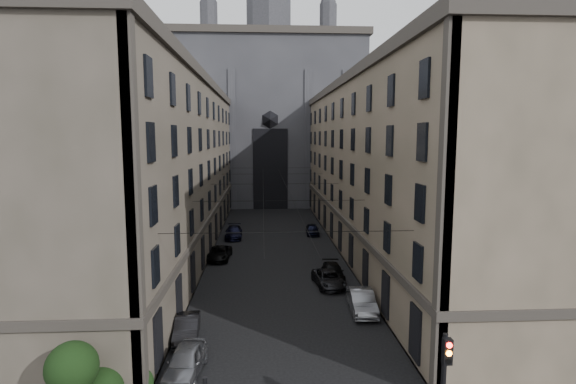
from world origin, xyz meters
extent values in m
cube|color=#383533|center=(-10.50, 36.00, 0.07)|extent=(7.00, 80.00, 0.15)
cube|color=#383533|center=(10.50, 36.00, 0.07)|extent=(7.00, 80.00, 0.15)
cube|color=#464136|center=(-13.50, 36.00, 9.00)|extent=(13.00, 60.00, 18.00)
cube|color=#38332D|center=(-13.50, 36.00, 18.40)|extent=(13.60, 60.60, 0.90)
cube|color=#38332D|center=(-13.50, 36.00, 4.20)|extent=(13.40, 60.30, 0.50)
cube|color=brown|center=(13.50, 36.00, 9.00)|extent=(13.00, 60.00, 18.00)
cube|color=#38332D|center=(13.50, 36.00, 18.40)|extent=(13.60, 60.60, 0.90)
cube|color=#38332D|center=(13.50, 36.00, 4.20)|extent=(13.40, 60.30, 0.50)
cube|color=#2D2D33|center=(0.00, 75.00, 15.00)|extent=(34.00, 22.00, 30.00)
cube|color=#38332D|center=(0.00, 75.00, 30.50)|extent=(35.00, 23.00, 1.20)
cylinder|color=#2D2D33|center=(0.00, 75.00, 37.00)|extent=(8.40, 8.40, 14.00)
cone|color=#2D2D33|center=(-11.00, 72.00, 36.50)|extent=(3.20, 3.20, 13.00)
cone|color=#2D2D33|center=(11.00, 72.00, 36.50)|extent=(3.20, 3.20, 13.00)
cube|color=black|center=(0.00, 63.95, 7.00)|extent=(6.00, 0.30, 14.00)
cube|color=black|center=(5.60, 1.78, 4.60)|extent=(0.34, 0.30, 1.00)
cylinder|color=#FF0C07|center=(5.60, 1.62, 4.92)|extent=(0.22, 0.05, 0.22)
cylinder|color=orange|center=(5.60, 1.62, 4.60)|extent=(0.22, 0.05, 0.22)
cylinder|color=black|center=(5.60, 1.62, 4.28)|extent=(0.22, 0.05, 0.22)
sphere|color=black|center=(-7.40, 6.80, 0.85)|extent=(1.40, 1.40, 1.40)
sphere|color=black|center=(-9.50, 4.50, 2.95)|extent=(2.20, 2.20, 2.20)
cylinder|color=black|center=(0.00, 10.00, 7.50)|extent=(14.00, 0.03, 0.03)
cylinder|color=black|center=(0.00, 22.00, 7.50)|extent=(14.00, 0.03, 0.03)
cylinder|color=black|center=(0.00, 35.00, 7.50)|extent=(14.00, 0.03, 0.03)
cylinder|color=black|center=(0.00, 48.00, 7.50)|extent=(14.00, 0.03, 0.03)
cylinder|color=black|center=(0.00, 60.00, 7.50)|extent=(14.00, 0.03, 0.03)
cylinder|color=black|center=(-1.30, 36.00, 7.10)|extent=(0.03, 60.00, 0.03)
cylinder|color=black|center=(1.30, 36.00, 7.10)|extent=(0.03, 60.00, 0.03)
imported|color=slate|center=(-5.53, 8.93, 0.76)|extent=(2.17, 4.58, 1.51)
imported|color=black|center=(-6.20, 13.37, 0.69)|extent=(1.80, 4.32, 1.39)
imported|color=black|center=(-5.90, 31.67, 0.66)|extent=(2.53, 4.90, 1.32)
imported|color=black|center=(-5.03, 41.45, 0.73)|extent=(2.13, 5.06, 1.46)
imported|color=gray|center=(5.78, 17.01, 0.79)|extent=(1.91, 4.90, 1.59)
imported|color=black|center=(4.20, 22.72, 0.66)|extent=(2.69, 4.95, 1.32)
imported|color=black|center=(4.88, 24.69, 0.65)|extent=(1.96, 4.52, 1.29)
imported|color=black|center=(5.06, 42.86, 0.68)|extent=(1.71, 4.02, 1.35)
camera|label=1|loc=(-1.35, -13.97, 12.70)|focal=28.00mm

